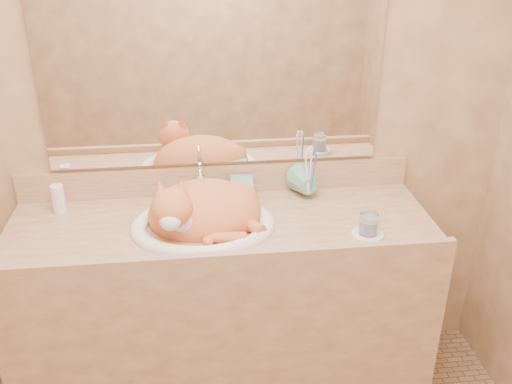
{
  "coord_description": "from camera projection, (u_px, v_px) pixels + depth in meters",
  "views": [
    {
      "loc": [
        -0.09,
        -1.15,
        1.9
      ],
      "look_at": [
        0.13,
        0.7,
        0.98
      ],
      "focal_mm": 40.0,
      "sensor_mm": 36.0,
      "label": 1
    }
  ],
  "objects": [
    {
      "name": "cat",
      "position": [
        201.0,
        208.0,
        2.09
      ],
      "size": [
        0.44,
        0.37,
        0.23
      ],
      "primitive_type": null,
      "rotation": [
        0.0,
        0.0,
        0.04
      ],
      "color": "#CD5F2F",
      "rests_on": "sink_basin"
    },
    {
      "name": "sink_basin",
      "position": [
        202.0,
        207.0,
        2.08
      ],
      "size": [
        0.6,
        0.53,
        0.16
      ],
      "primitive_type": null,
      "rotation": [
        0.0,
        0.0,
        0.19
      ],
      "color": "white",
      "rests_on": "vanity_counter"
    },
    {
      "name": "wall_back",
      "position": [
        214.0,
        99.0,
        2.21
      ],
      "size": [
        2.4,
        0.02,
        2.5
      ],
      "primitive_type": "cube",
      "color": "#926642",
      "rests_on": "ground"
    },
    {
      "name": "vanity_counter",
      "position": [
        224.0,
        314.0,
        2.33
      ],
      "size": [
        1.6,
        0.55,
        0.85
      ],
      "primitive_type": null,
      "color": "#916241",
      "rests_on": "floor"
    },
    {
      "name": "faucet",
      "position": [
        201.0,
        185.0,
        2.26
      ],
      "size": [
        0.06,
        0.12,
        0.16
      ],
      "primitive_type": null,
      "rotation": [
        0.0,
        0.0,
        0.22
      ],
      "color": "silver",
      "rests_on": "vanity_counter"
    },
    {
      "name": "soap_dispenser",
      "position": [
        243.0,
        186.0,
        2.2
      ],
      "size": [
        0.09,
        0.1,
        0.2
      ],
      "primitive_type": "imported",
      "rotation": [
        0.0,
        0.0,
        -0.05
      ],
      "color": "#6AA98A",
      "rests_on": "vanity_counter"
    },
    {
      "name": "saucer",
      "position": [
        368.0,
        235.0,
        2.05
      ],
      "size": [
        0.12,
        0.12,
        0.01
      ],
      "primitive_type": "cylinder",
      "color": "white",
      "rests_on": "vanity_counter"
    },
    {
      "name": "water_glass",
      "position": [
        369.0,
        224.0,
        2.03
      ],
      "size": [
        0.07,
        0.07,
        0.08
      ],
      "primitive_type": "cylinder",
      "color": "white",
      "rests_on": "saucer"
    },
    {
      "name": "mirror",
      "position": [
        213.0,
        63.0,
        2.14
      ],
      "size": [
        1.3,
        0.02,
        0.8
      ],
      "primitive_type": "cube",
      "color": "white",
      "rests_on": "wall_back"
    },
    {
      "name": "toothbrush_cup",
      "position": [
        310.0,
        188.0,
        2.28
      ],
      "size": [
        0.15,
        0.15,
        0.11
      ],
      "primitive_type": "imported",
      "rotation": [
        0.0,
        0.0,
        0.22
      ],
      "color": "#6AA98A",
      "rests_on": "vanity_counter"
    },
    {
      "name": "lotion_bottle",
      "position": [
        58.0,
        199.0,
        2.19
      ],
      "size": [
        0.05,
        0.05,
        0.12
      ],
      "primitive_type": "cylinder",
      "color": "white",
      "rests_on": "vanity_counter"
    },
    {
      "name": "toothbrushes",
      "position": [
        311.0,
        170.0,
        2.25
      ],
      "size": [
        0.04,
        0.04,
        0.23
      ],
      "primitive_type": null,
      "color": "white",
      "rests_on": "toothbrush_cup"
    }
  ]
}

